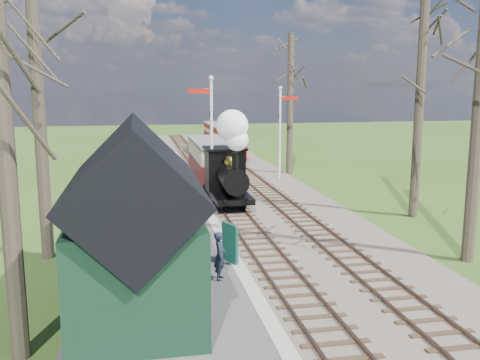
# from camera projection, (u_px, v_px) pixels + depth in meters

# --- Properties ---
(distant_hills) EXTENTS (114.40, 48.00, 22.02)m
(distant_hills) POSITION_uv_depth(u_px,v_px,m) (181.00, 241.00, 76.18)
(distant_hills) COLOR #385B23
(distant_hills) RESTS_ON ground
(ballast_bed) EXTENTS (8.00, 60.00, 0.10)m
(ballast_bed) POSITION_uv_depth(u_px,v_px,m) (231.00, 181.00, 32.34)
(ballast_bed) COLOR brown
(ballast_bed) RESTS_ON ground
(track_near) EXTENTS (1.60, 60.00, 0.15)m
(track_near) POSITION_uv_depth(u_px,v_px,m) (210.00, 181.00, 32.09)
(track_near) COLOR brown
(track_near) RESTS_ON ground
(track_far) EXTENTS (1.60, 60.00, 0.15)m
(track_far) POSITION_uv_depth(u_px,v_px,m) (252.00, 179.00, 32.57)
(track_far) COLOR brown
(track_far) RESTS_ON ground
(platform) EXTENTS (5.00, 44.00, 0.20)m
(platform) POSITION_uv_depth(u_px,v_px,m) (156.00, 215.00, 23.70)
(platform) COLOR #474442
(platform) RESTS_ON ground
(coping_strip) EXTENTS (0.40, 44.00, 0.21)m
(coping_strip) POSITION_uv_depth(u_px,v_px,m) (207.00, 212.00, 24.13)
(coping_strip) COLOR #B2AD9E
(coping_strip) RESTS_ON ground
(station_shed) EXTENTS (3.25, 6.30, 4.78)m
(station_shed) POSITION_uv_depth(u_px,v_px,m) (136.00, 226.00, 13.50)
(station_shed) COLOR black
(station_shed) RESTS_ON platform
(semaphore_near) EXTENTS (1.22, 0.24, 6.22)m
(semaphore_near) POSITION_uv_depth(u_px,v_px,m) (210.00, 131.00, 25.53)
(semaphore_near) COLOR silver
(semaphore_near) RESTS_ON ground
(semaphore_far) EXTENTS (1.22, 0.24, 5.72)m
(semaphore_far) POSITION_uv_depth(u_px,v_px,m) (281.00, 126.00, 32.33)
(semaphore_far) COLOR silver
(semaphore_far) RESTS_ON ground
(bare_trees) EXTENTS (15.51, 22.39, 12.00)m
(bare_trees) POSITION_uv_depth(u_px,v_px,m) (287.00, 101.00, 19.93)
(bare_trees) COLOR #382D23
(bare_trees) RESTS_ON ground
(fence_line) EXTENTS (12.60, 0.08, 1.00)m
(fence_line) POSITION_uv_depth(u_px,v_px,m) (191.00, 147.00, 45.60)
(fence_line) COLOR slate
(fence_line) RESTS_ON ground
(locomotive) EXTENTS (1.81, 4.23, 4.53)m
(locomotive) POSITION_uv_depth(u_px,v_px,m) (229.00, 165.00, 25.11)
(locomotive) COLOR black
(locomotive) RESTS_ON ground
(coach) EXTENTS (2.12, 7.25, 2.23)m
(coach) POSITION_uv_depth(u_px,v_px,m) (212.00, 159.00, 31.08)
(coach) COLOR black
(coach) RESTS_ON ground
(red_carriage_a) EXTENTS (1.97, 4.87, 2.07)m
(red_carriage_a) POSITION_uv_depth(u_px,v_px,m) (229.00, 143.00, 40.42)
(red_carriage_a) COLOR black
(red_carriage_a) RESTS_ON ground
(red_carriage_b) EXTENTS (1.97, 4.87, 2.07)m
(red_carriage_b) POSITION_uv_depth(u_px,v_px,m) (218.00, 136.00, 45.74)
(red_carriage_b) COLOR black
(red_carriage_b) RESTS_ON ground
(sign_board) EXTENTS (0.39, 0.83, 1.26)m
(sign_board) POSITION_uv_depth(u_px,v_px,m) (230.00, 243.00, 17.00)
(sign_board) COLOR #0D3F34
(sign_board) RESTS_ON platform
(bench) EXTENTS (0.69, 1.46, 0.80)m
(bench) POSITION_uv_depth(u_px,v_px,m) (176.00, 292.00, 13.66)
(bench) COLOR #4C311B
(bench) RESTS_ON platform
(person) EXTENTS (0.47, 0.59, 1.43)m
(person) POSITION_uv_depth(u_px,v_px,m) (220.00, 256.00, 15.45)
(person) COLOR #1A212F
(person) RESTS_ON platform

